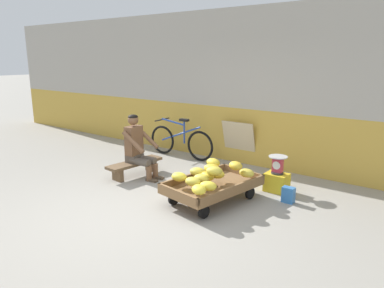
% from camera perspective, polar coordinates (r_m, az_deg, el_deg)
% --- Properties ---
extents(ground_plane, '(80.00, 80.00, 0.00)m').
position_cam_1_polar(ground_plane, '(5.10, -8.60, -11.30)').
color(ground_plane, gray).
extents(back_wall, '(16.00, 0.30, 3.07)m').
position_cam_1_polar(back_wall, '(7.31, 9.66, 8.72)').
color(back_wall, gold).
rests_on(back_wall, ground).
extents(banana_cart, '(1.07, 1.56, 0.36)m').
position_cam_1_polar(banana_cart, '(5.45, 3.31, -6.73)').
color(banana_cart, brown).
rests_on(banana_cart, ground).
extents(banana_pile, '(0.96, 1.23, 0.26)m').
position_cam_1_polar(banana_pile, '(5.27, 2.83, -4.88)').
color(banana_pile, gold).
rests_on(banana_pile, banana_cart).
extents(low_bench, '(0.41, 1.12, 0.27)m').
position_cam_1_polar(low_bench, '(6.70, -9.03, -3.34)').
color(low_bench, brown).
rests_on(low_bench, ground).
extents(vendor_seated, '(0.70, 0.51, 1.14)m').
position_cam_1_polar(vendor_seated, '(6.54, -8.57, -0.38)').
color(vendor_seated, brown).
rests_on(vendor_seated, ground).
extents(plastic_crate, '(0.36, 0.28, 0.30)m').
position_cam_1_polar(plastic_crate, '(6.04, 13.25, -5.93)').
color(plastic_crate, gold).
rests_on(plastic_crate, ground).
extents(weighing_scale, '(0.30, 0.30, 0.29)m').
position_cam_1_polar(weighing_scale, '(5.95, 13.40, -3.18)').
color(weighing_scale, '#28282D').
rests_on(weighing_scale, plastic_crate).
extents(bicycle_near_left, '(1.66, 0.48, 0.86)m').
position_cam_1_polar(bicycle_near_left, '(7.81, -1.84, 0.44)').
color(bicycle_near_left, black).
rests_on(bicycle_near_left, ground).
extents(sign_board, '(0.70, 0.26, 0.87)m').
position_cam_1_polar(sign_board, '(7.41, 7.48, 0.23)').
color(sign_board, '#C6B289').
rests_on(sign_board, ground).
extents(shopping_bag, '(0.18, 0.12, 0.24)m').
position_cam_1_polar(shopping_bag, '(5.65, 15.00, -7.77)').
color(shopping_bag, '#3370B7').
rests_on(shopping_bag, ground).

